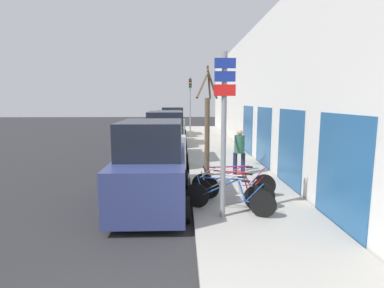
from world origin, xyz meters
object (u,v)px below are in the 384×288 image
parked_car_2 (169,130)px  traffic_light (190,99)px  bicycle_2 (234,189)px  signpost (224,131)px  bicycle_3 (233,183)px  bicycle_1 (228,192)px  parked_car_1 (166,140)px  pedestrian_near (239,149)px  bicycle_0 (228,197)px  parked_car_0 (152,167)px  parked_car_3 (172,123)px  street_tree (208,125)px

parked_car_2 → traffic_light: traffic_light is taller
bicycle_2 → traffic_light: 14.90m
signpost → parked_car_2: size_ratio=0.87×
bicycle_3 → bicycle_1: bearing=164.4°
parked_car_1 → pedestrian_near: parked_car_1 is taller
bicycle_0 → parked_car_0: bearing=86.5°
traffic_light → parked_car_0: bearing=-95.7°
parked_car_3 → traffic_light: traffic_light is taller
bicycle_0 → bicycle_3: (0.33, 1.24, 0.01)m
bicycle_0 → street_tree: street_tree is taller
parked_car_2 → traffic_light: (1.46, 3.18, 2.00)m
traffic_light → parked_car_3: bearing=126.2°
bicycle_2 → bicycle_1: bearing=165.2°
bicycle_1 → pedestrian_near: bearing=13.0°
bicycle_0 → parked_car_0: parked_car_0 is taller
parked_car_2 → pedestrian_near: parked_car_2 is taller
parked_car_1 → bicycle_3: bearing=-69.2°
parked_car_1 → pedestrian_near: 4.20m
street_tree → traffic_light: bearing=91.7°
parked_car_3 → bicycle_2: bearing=-85.6°
bicycle_3 → parked_car_2: bearing=17.1°
parked_car_3 → pedestrian_near: parked_car_3 is taller
bicycle_2 → traffic_light: traffic_light is taller
bicycle_3 → parked_car_1: (-2.26, 5.64, 0.55)m
street_tree → bicycle_3: bearing=-77.4°
parked_car_1 → parked_car_3: size_ratio=1.09×
signpost → bicycle_1: (0.23, 0.75, -1.71)m
signpost → street_tree: 4.02m
pedestrian_near → signpost: bearing=-93.0°
bicycle_1 → street_tree: 3.62m
bicycle_2 → parked_car_3: bearing=37.6°
signpost → bicycle_2: size_ratio=2.00×
parked_car_3 → traffic_light: size_ratio=0.97×
bicycle_3 → traffic_light: (-0.91, 14.12, 2.49)m
bicycle_1 → street_tree: bearing=33.3°
signpost → bicycle_0: (0.18, 0.27, -1.70)m
bicycle_0 → bicycle_1: size_ratio=1.12×
signpost → bicycle_0: size_ratio=1.81×
street_tree → traffic_light: 11.66m
pedestrian_near → street_tree: (-1.21, -0.11, 0.90)m
parked_car_1 → traffic_light: bearing=80.0°
bicycle_0 → pedestrian_near: bearing=10.8°
bicycle_1 → traffic_light: (-0.62, 14.89, 2.51)m
bicycle_2 → parked_car_1: bearing=49.4°
traffic_light → bicycle_3: bearing=-86.3°
parked_car_0 → bicycle_3: bearing=3.6°
parked_car_3 → pedestrian_near: size_ratio=2.54×
parked_car_1 → parked_car_2: (-0.11, 5.30, -0.07)m
parked_car_1 → street_tree: (1.70, -3.14, 0.95)m
parked_car_0 → parked_car_1: (0.07, 5.79, 0.02)m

